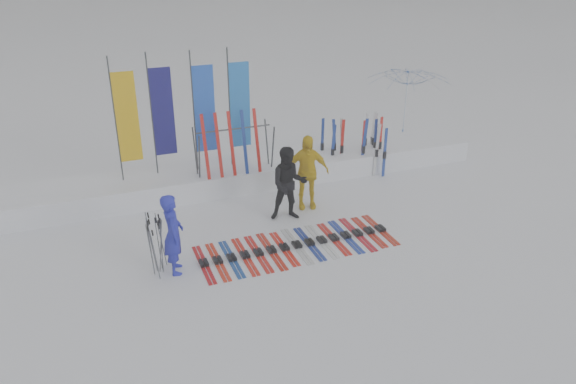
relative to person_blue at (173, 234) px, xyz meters
name	(u,v)px	position (x,y,z in m)	size (l,w,h in m)	color
ground	(306,265)	(2.62, -0.80, -0.88)	(120.00, 120.00, 0.00)	white
snow_bank	(243,174)	(2.62, 3.80, -0.58)	(14.00, 1.60, 0.60)	white
person_blue	(173,234)	(0.00, 0.00, 0.00)	(0.64, 0.42, 1.75)	#1E23B0
person_black	(289,184)	(3.06, 1.38, 0.05)	(0.90, 0.70, 1.86)	black
person_yellow	(306,172)	(3.71, 1.83, 0.09)	(1.13, 0.47, 1.93)	yellow
tent_canopy	(407,105)	(8.76, 5.24, 0.39)	(2.75, 2.81, 2.52)	white
ski_row	(296,245)	(2.72, 0.01, -0.84)	(4.45, 1.70, 0.07)	#AE0D11
pole_cluster	(156,245)	(-0.35, 0.13, -0.27)	(0.38, 0.74, 1.26)	#595B60
feather_flags	(183,111)	(1.12, 3.92, 1.37)	(3.53, 0.18, 3.20)	#383A3F
ski_rack	(234,143)	(2.29, 3.40, 0.51)	(2.04, 0.80, 1.23)	#383A3F
upright_skis	(359,145)	(6.11, 3.54, -0.08)	(1.73, 1.20, 1.70)	navy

